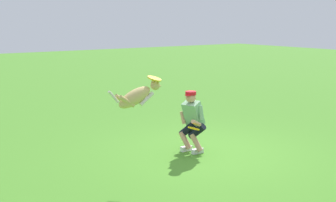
% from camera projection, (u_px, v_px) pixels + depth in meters
% --- Properties ---
extents(ground_plane, '(60.00, 60.00, 0.00)m').
position_uv_depth(ground_plane, '(213.00, 153.00, 8.67)').
color(ground_plane, '#4A8C2A').
extents(person, '(0.54, 0.68, 1.29)m').
position_uv_depth(person, '(192.00, 120.00, 8.64)').
color(person, silver).
rests_on(person, ground_plane).
extents(dog, '(1.07, 0.27, 0.52)m').
position_uv_depth(dog, '(137.00, 96.00, 7.19)').
color(dog, tan).
extents(frisbee_flying, '(0.34, 0.33, 0.12)m').
position_uv_depth(frisbee_flying, '(154.00, 78.00, 7.35)').
color(frisbee_flying, yellow).
extents(frisbee_held, '(0.32, 0.33, 0.11)m').
position_uv_depth(frisbee_held, '(194.00, 128.00, 8.27)').
color(frisbee_held, yellow).
rests_on(frisbee_held, person).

